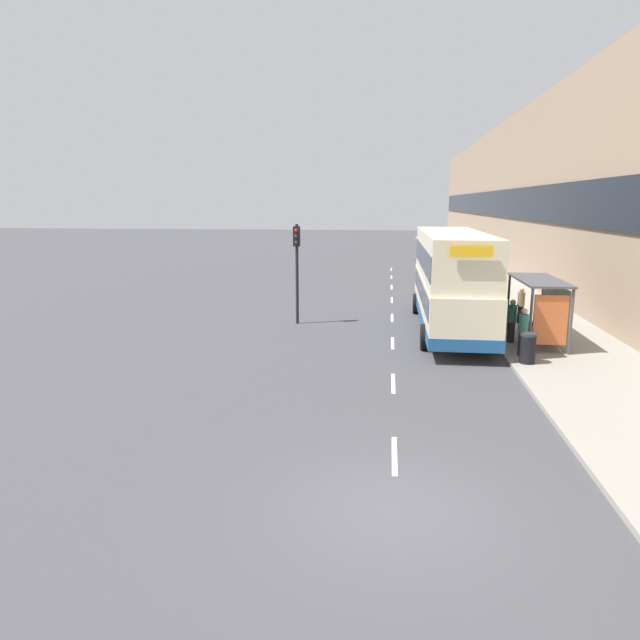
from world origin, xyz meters
TOP-DOWN VIEW (x-y plane):
  - ground_plane at (0.00, 0.00)m, footprint 220.00×220.00m
  - pavement at (6.50, 38.50)m, footprint 5.00×93.00m
  - terrace_facade at (10.49, 38.50)m, footprint 3.10×93.00m
  - lane_mark_0 at (0.00, 2.27)m, footprint 0.12×2.00m
  - lane_mark_1 at (0.00, 7.48)m, footprint 0.12×2.00m
  - lane_mark_2 at (0.00, 12.70)m, footprint 0.12×2.00m
  - lane_mark_3 at (0.00, 17.91)m, footprint 0.12×2.00m
  - lane_mark_4 at (0.00, 23.12)m, footprint 0.12×2.00m
  - lane_mark_5 at (0.00, 28.33)m, footprint 0.12×2.00m
  - lane_mark_6 at (0.00, 33.54)m, footprint 0.12×2.00m
  - lane_mark_7 at (0.00, 38.76)m, footprint 0.12×2.00m
  - bus_shelter at (5.77, 12.85)m, footprint 1.60×4.20m
  - double_decker_bus_near at (2.47, 15.38)m, footprint 2.85×11.48m
  - car_0 at (2.72, 25.72)m, footprint 2.04×4.39m
  - pedestrian_at_shelter at (4.57, 10.83)m, footprint 0.34×0.34m
  - pedestrian_1 at (6.38, 13.22)m, footprint 0.33×0.33m
  - pedestrian_2 at (5.78, 16.74)m, footprint 0.32×0.32m
  - pedestrian_3 at (4.61, 12.90)m, footprint 0.34×0.34m
  - pedestrian_4 at (4.36, 16.45)m, footprint 0.33×0.33m
  - litter_bin at (4.55, 9.88)m, footprint 0.55×0.55m
  - traffic_light_far_kerb at (-4.40, 16.02)m, footprint 0.30×0.32m

SIDE VIEW (x-z plane):
  - ground_plane at x=0.00m, z-range 0.00..0.00m
  - lane_mark_0 at x=0.00m, z-range 0.00..0.01m
  - lane_mark_1 at x=0.00m, z-range 0.00..0.01m
  - lane_mark_2 at x=0.00m, z-range 0.00..0.01m
  - lane_mark_3 at x=0.00m, z-range 0.00..0.01m
  - lane_mark_4 at x=0.00m, z-range 0.00..0.01m
  - lane_mark_5 at x=0.00m, z-range 0.00..0.01m
  - lane_mark_6 at x=0.00m, z-range 0.00..0.01m
  - lane_mark_7 at x=0.00m, z-range 0.00..0.01m
  - pavement at x=6.50m, z-range 0.00..0.14m
  - litter_bin at x=4.55m, z-range 0.14..1.19m
  - car_0 at x=2.72m, z-range 0.00..1.70m
  - pedestrian_2 at x=5.78m, z-range 0.16..1.79m
  - pedestrian_4 at x=4.36m, z-range 0.16..1.81m
  - pedestrian_1 at x=6.38m, z-range 0.16..1.83m
  - pedestrian_3 at x=4.61m, z-range 0.16..1.86m
  - pedestrian_at_shelter at x=4.57m, z-range 0.16..1.89m
  - bus_shelter at x=5.77m, z-range 0.64..3.12m
  - double_decker_bus_near at x=2.47m, z-range 0.14..4.44m
  - traffic_light_far_kerb at x=-4.40m, z-range 0.80..5.39m
  - terrace_facade at x=10.49m, z-range 0.00..12.17m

